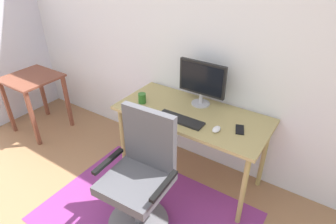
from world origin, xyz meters
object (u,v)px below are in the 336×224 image
Objects in this scene: desk at (192,120)px; side_table at (33,87)px; keyboard at (181,120)px; cell_phone at (240,130)px; computer_mouse at (216,129)px; office_chair at (140,182)px; coffee_cup at (142,98)px; monitor at (202,80)px.

desk reaches higher than side_table.
keyboard reaches higher than cell_phone.
computer_mouse is 0.14× the size of side_table.
side_table is (-1.99, 0.42, 0.15)m from office_chair.
desk is 0.48m from cell_phone.
desk is at bearing 83.45° from keyboard.
desk is 10.15× the size of cell_phone.
cell_phone is (0.47, -0.02, 0.09)m from desk.
computer_mouse reaches higher than cell_phone.
desk is 1.34× the size of office_chair.
coffee_cup is at bearing 171.97° from keyboard.
monitor is 2.13m from side_table.
coffee_cup is (-0.81, 0.04, 0.03)m from computer_mouse.
cell_phone is at bearing -2.89° from desk.
desk is 2.07m from side_table.
computer_mouse is at bearing 53.95° from office_chair.
coffee_cup is at bearing -149.26° from monitor.
monitor is at bearing 93.97° from desk.
computer_mouse is at bearing -164.21° from cell_phone.
desk is 3.07× the size of monitor.
cell_phone is at bearing 49.54° from office_chair.
cell_phone is at bearing 4.56° from coffee_cup.
computer_mouse reaches higher than keyboard.
monitor is 0.58m from cell_phone.
side_table is at bearing -176.51° from keyboard.
side_table is (-2.05, -0.29, -0.09)m from desk.
monitor is at bearing 13.34° from side_table.
keyboard is 3.07× the size of cell_phone.
coffee_cup is (-0.50, -0.10, 0.13)m from desk.
desk is at bearing 11.42° from coffee_cup.
monitor reaches higher than side_table.
monitor reaches higher than keyboard.
office_chair is (-0.05, -0.91, -0.57)m from monitor.
office_chair reaches higher than side_table.
office_chair is at bearing -92.88° from monitor.
desk is 3.30× the size of keyboard.
office_chair is (0.44, -0.61, -0.37)m from coffee_cup.
desk is at bearing -86.03° from monitor.
monitor reaches higher than cell_phone.
side_table is at bearing -172.93° from coffee_cup.
keyboard is at bearing -96.55° from desk.
office_chair reaches higher than desk.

